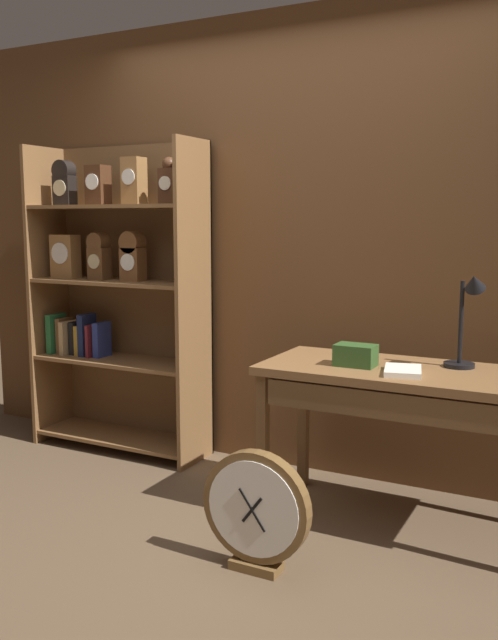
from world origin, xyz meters
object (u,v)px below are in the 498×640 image
bookshelf (116,293)px  desk_lamp (467,317)px  toolbox_small (356,355)px  round_clock_large (256,510)px  open_repair_manual (403,371)px  workbench (403,389)px

bookshelf → desk_lamp: 2.17m
toolbox_small → round_clock_large: size_ratio=0.36×
toolbox_small → round_clock_large: bearing=-106.7°
open_repair_manual → round_clock_large: open_repair_manual is taller
bookshelf → workbench: 1.97m
bookshelf → toolbox_small: size_ratio=10.16×
round_clock_large → desk_lamp: bearing=51.1°
bookshelf → open_repair_manual: bookshelf is taller
toolbox_small → round_clock_large: (-0.20, -0.65, -0.55)m
open_repair_manual → desk_lamp: bearing=31.3°
desk_lamp → round_clock_large: size_ratio=0.90×
workbench → open_repair_manual: open_repair_manual is taller
open_repair_manual → round_clock_large: 0.90m
workbench → desk_lamp: 0.44m
desk_lamp → round_clock_large: 1.30m
open_repair_manual → round_clock_large: bearing=-140.0°
bookshelf → open_repair_manual: 1.99m
toolbox_small → round_clock_large: toolbox_small is taller
desk_lamp → open_repair_manual: desk_lamp is taller
toolbox_small → workbench: bearing=6.7°
toolbox_small → desk_lamp: bearing=20.2°
desk_lamp → round_clock_large: (-0.67, -0.83, -0.75)m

